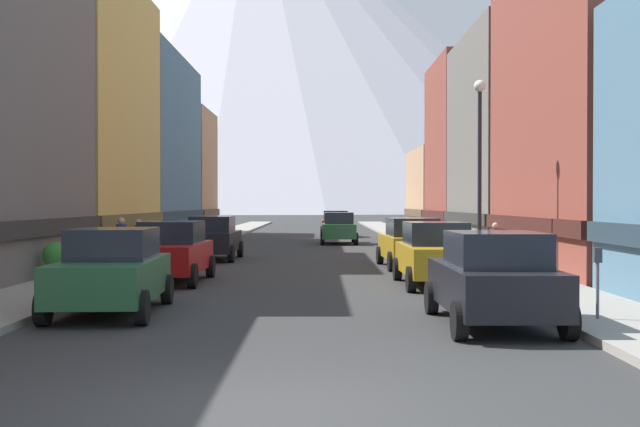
# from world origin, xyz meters

# --- Properties ---
(ground_plane) EXTENTS (400.00, 400.00, 0.00)m
(ground_plane) POSITION_xyz_m (0.00, 0.00, 0.00)
(ground_plane) COLOR #2F2F2F
(sidewalk_left) EXTENTS (2.50, 100.00, 0.15)m
(sidewalk_left) POSITION_xyz_m (-6.25, 35.00, 0.07)
(sidewalk_left) COLOR gray
(sidewalk_left) RESTS_ON ground
(sidewalk_right) EXTENTS (2.50, 100.00, 0.15)m
(sidewalk_right) POSITION_xyz_m (6.25, 35.00, 0.07)
(sidewalk_right) COLOR gray
(sidewalk_right) RESTS_ON ground
(storefront_left_2) EXTENTS (7.59, 11.50, 12.00)m
(storefront_left_2) POSITION_xyz_m (-11.15, 26.21, 5.82)
(storefront_left_2) COLOR #D8B259
(storefront_left_2) RESTS_ON ground
(storefront_left_3) EXTENTS (6.52, 13.87, 10.92)m
(storefront_left_3) POSITION_xyz_m (-10.61, 39.02, 5.28)
(storefront_left_3) COLOR slate
(storefront_left_3) RESTS_ON ground
(storefront_left_4) EXTENTS (8.97, 8.43, 9.08)m
(storefront_left_4) POSITION_xyz_m (-11.83, 50.68, 4.38)
(storefront_left_4) COLOR tan
(storefront_left_4) RESTS_ON ground
(storefront_right_2) EXTENTS (8.17, 11.01, 10.43)m
(storefront_right_2) POSITION_xyz_m (11.43, 30.09, 5.04)
(storefront_right_2) COLOR #66605B
(storefront_right_2) RESTS_ON ground
(storefront_right_3) EXTENTS (9.09, 9.39, 10.91)m
(storefront_right_3) POSITION_xyz_m (11.90, 40.45, 5.28)
(storefront_right_3) COLOR brown
(storefront_right_3) RESTS_ON ground
(storefront_right_4) EXTENTS (9.70, 11.05, 6.25)m
(storefront_right_4) POSITION_xyz_m (12.20, 51.08, 3.01)
(storefront_right_4) COLOR tan
(storefront_right_4) RESTS_ON ground
(car_left_0) EXTENTS (2.23, 4.48, 1.78)m
(car_left_0) POSITION_xyz_m (-3.80, 7.96, 0.90)
(car_left_0) COLOR #265933
(car_left_0) RESTS_ON ground
(car_left_1) EXTENTS (2.11, 4.42, 1.78)m
(car_left_1) POSITION_xyz_m (-3.80, 14.67, 0.90)
(car_left_1) COLOR #9E1111
(car_left_1) RESTS_ON ground
(car_left_2) EXTENTS (2.10, 4.42, 1.78)m
(car_left_2) POSITION_xyz_m (-3.80, 24.02, 0.90)
(car_left_2) COLOR black
(car_left_2) RESTS_ON ground
(car_right_0) EXTENTS (2.08, 4.41, 1.78)m
(car_right_0) POSITION_xyz_m (3.80, 6.21, 0.90)
(car_right_0) COLOR black
(car_right_0) RESTS_ON ground
(car_right_1) EXTENTS (2.11, 4.42, 1.78)m
(car_right_1) POSITION_xyz_m (3.80, 13.69, 0.90)
(car_right_1) COLOR #B28419
(car_right_1) RESTS_ON ground
(car_right_2) EXTENTS (2.24, 4.48, 1.78)m
(car_right_2) POSITION_xyz_m (3.80, 19.97, 0.90)
(car_right_2) COLOR #B28419
(car_right_2) RESTS_ON ground
(car_driving_0) EXTENTS (2.06, 4.40, 1.78)m
(car_driving_0) POSITION_xyz_m (1.60, 36.98, 0.90)
(car_driving_0) COLOR #265933
(car_driving_0) RESTS_ON ground
(car_driving_1) EXTENTS (2.06, 4.40, 1.78)m
(car_driving_1) POSITION_xyz_m (1.60, 46.48, 0.90)
(car_driving_1) COLOR #9E1111
(car_driving_1) RESTS_ON ground
(parking_meter_near) EXTENTS (0.14, 0.10, 1.33)m
(parking_meter_near) POSITION_xyz_m (5.75, 6.20, 1.01)
(parking_meter_near) COLOR #595960
(parking_meter_near) RESTS_ON sidewalk_right
(potted_plant_0) EXTENTS (0.75, 0.75, 1.05)m
(potted_plant_0) POSITION_xyz_m (-7.00, 14.16, 0.75)
(potted_plant_0) COLOR #4C4C51
(potted_plant_0) RESTS_ON sidewalk_left
(potted_plant_1) EXTENTS (0.61, 0.61, 0.97)m
(potted_plant_1) POSITION_xyz_m (-7.00, 17.75, 0.66)
(potted_plant_1) COLOR gray
(potted_plant_1) RESTS_ON sidewalk_left
(pedestrian_0) EXTENTS (0.36, 0.36, 1.55)m
(pedestrian_0) POSITION_xyz_m (-6.25, 21.47, 0.86)
(pedestrian_0) COLOR brown
(pedestrian_0) RESTS_ON sidewalk_left
(pedestrian_1) EXTENTS (0.36, 0.36, 1.53)m
(pedestrian_1) POSITION_xyz_m (6.25, 17.41, 0.85)
(pedestrian_1) COLOR brown
(pedestrian_1) RESTS_ON sidewalk_right
(pedestrian_2) EXTENTS (0.36, 0.36, 1.66)m
(pedestrian_2) POSITION_xyz_m (-6.25, 18.78, 0.92)
(pedestrian_2) COLOR navy
(pedestrian_2) RESTS_ON sidewalk_left
(streetlamp_right) EXTENTS (0.36, 0.36, 5.86)m
(streetlamp_right) POSITION_xyz_m (5.35, 15.45, 3.99)
(streetlamp_right) COLOR black
(streetlamp_right) RESTS_ON sidewalk_right
(mountain_backdrop) EXTENTS (233.05, 233.05, 112.40)m
(mountain_backdrop) POSITION_xyz_m (-20.95, 260.00, 56.20)
(mountain_backdrop) COLOR silver
(mountain_backdrop) RESTS_ON ground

